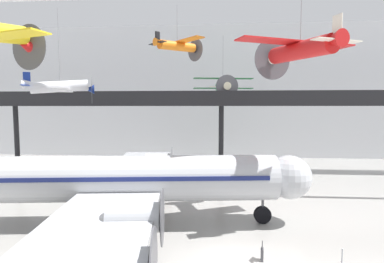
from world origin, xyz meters
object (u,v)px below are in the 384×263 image
(airliner_silver_main, at_px, (110,179))
(suspended_plane_white_twin, at_px, (60,87))
(suspended_plane_orange_highwing, at_px, (177,46))
(info_sign_pedestal, at_px, (262,253))
(suspended_plane_red_highwing, at_px, (300,50))
(stanchion_barrier, at_px, (342,262))
(suspended_plane_green_biplane, at_px, (223,85))

(airliner_silver_main, height_order, suspended_plane_white_twin, suspended_plane_white_twin)
(suspended_plane_orange_highwing, bearing_deg, info_sign_pedestal, -110.04)
(airliner_silver_main, distance_m, suspended_plane_red_highwing, 17.06)
(airliner_silver_main, xyz_separation_m, info_sign_pedestal, (10.42, -4.38, -3.03))
(airliner_silver_main, relative_size, stanchion_barrier, 32.23)
(suspended_plane_green_biplane, height_order, info_sign_pedestal, suspended_plane_green_biplane)
(airliner_silver_main, distance_m, info_sign_pedestal, 11.70)
(info_sign_pedestal, bearing_deg, suspended_plane_red_highwing, 71.27)
(airliner_silver_main, relative_size, suspended_plane_white_twin, 3.54)
(stanchion_barrier, bearing_deg, airliner_silver_main, 161.84)
(info_sign_pedestal, bearing_deg, stanchion_barrier, 4.74)
(suspended_plane_orange_highwing, distance_m, info_sign_pedestal, 21.63)
(suspended_plane_white_twin, bearing_deg, stanchion_barrier, -54.19)
(suspended_plane_red_highwing, bearing_deg, suspended_plane_green_biplane, -8.85)
(suspended_plane_green_biplane, distance_m, suspended_plane_white_twin, 22.06)
(info_sign_pedestal, bearing_deg, suspended_plane_white_twin, 154.58)
(airliner_silver_main, xyz_separation_m, stanchion_barrier, (14.67, -4.81, -3.16))
(suspended_plane_green_biplane, height_order, suspended_plane_red_highwing, suspended_plane_red_highwing)
(suspended_plane_orange_highwing, height_order, stanchion_barrier, suspended_plane_orange_highwing)
(suspended_plane_green_biplane, height_order, suspended_plane_orange_highwing, suspended_plane_orange_highwing)
(suspended_plane_green_biplane, xyz_separation_m, stanchion_barrier, (5.83, -27.70, -11.72))
(info_sign_pedestal, bearing_deg, suspended_plane_green_biplane, 103.81)
(suspended_plane_white_twin, bearing_deg, suspended_plane_red_highwing, -40.97)
(airliner_silver_main, relative_size, info_sign_pedestal, 27.99)
(suspended_plane_orange_highwing, xyz_separation_m, stanchion_barrier, (10.89, -14.87, -14.81))
(suspended_plane_green_biplane, xyz_separation_m, suspended_plane_white_twin, (-17.39, -13.53, -1.11))
(airliner_silver_main, bearing_deg, stanchion_barrier, -24.51)
(airliner_silver_main, height_order, suspended_plane_green_biplane, suspended_plane_green_biplane)
(suspended_plane_green_biplane, bearing_deg, suspended_plane_orange_highwing, -30.51)
(suspended_plane_white_twin, relative_size, info_sign_pedestal, 7.92)
(airliner_silver_main, distance_m, suspended_plane_green_biplane, 25.99)
(suspended_plane_red_highwing, bearing_deg, suspended_plane_orange_highwing, 28.93)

